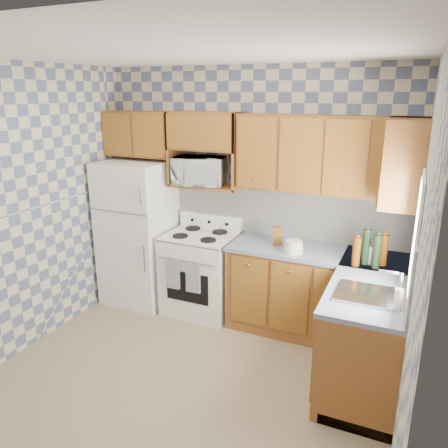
# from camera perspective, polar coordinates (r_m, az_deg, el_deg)

# --- Properties ---
(floor) EXTENTS (3.40, 3.40, 0.00)m
(floor) POSITION_cam_1_polar(r_m,az_deg,el_deg) (4.05, -5.27, -20.06)
(floor) COLOR #8B745C
(floor) RESTS_ON ground
(back_wall) EXTENTS (3.40, 0.02, 2.70)m
(back_wall) POSITION_cam_1_polar(r_m,az_deg,el_deg) (4.82, 3.56, 3.90)
(back_wall) COLOR slate
(back_wall) RESTS_ON ground
(right_wall) EXTENTS (0.02, 3.20, 2.70)m
(right_wall) POSITION_cam_1_polar(r_m,az_deg,el_deg) (3.01, 23.75, -5.70)
(right_wall) COLOR slate
(right_wall) RESTS_ON ground
(backsplash_back) EXTENTS (2.60, 0.02, 0.56)m
(backsplash_back) POSITION_cam_1_polar(r_m,az_deg,el_deg) (4.72, 8.04, 1.63)
(backsplash_back) COLOR white
(backsplash_back) RESTS_ON back_wall
(backsplash_right) EXTENTS (0.02, 1.60, 0.56)m
(backsplash_right) POSITION_cam_1_polar(r_m,az_deg,el_deg) (3.81, 23.56, -3.43)
(backsplash_right) COLOR white
(backsplash_right) RESTS_ON right_wall
(refrigerator) EXTENTS (0.75, 0.70, 1.68)m
(refrigerator) POSITION_cam_1_polar(r_m,az_deg,el_deg) (5.23, -11.12, -1.13)
(refrigerator) COLOR white
(refrigerator) RESTS_ON floor
(stove_body) EXTENTS (0.76, 0.65, 0.90)m
(stove_body) POSITION_cam_1_polar(r_m,az_deg,el_deg) (4.99, -3.03, -6.49)
(stove_body) COLOR white
(stove_body) RESTS_ON floor
(cooktop) EXTENTS (0.76, 0.65, 0.02)m
(cooktop) POSITION_cam_1_polar(r_m,az_deg,el_deg) (4.83, -3.12, -1.53)
(cooktop) COLOR silver
(cooktop) RESTS_ON stove_body
(backguard) EXTENTS (0.76, 0.08, 0.17)m
(backguard) POSITION_cam_1_polar(r_m,az_deg,el_deg) (5.04, -1.72, 0.40)
(backguard) COLOR white
(backguard) RESTS_ON cooktop
(dish_towel_left) EXTENTS (0.16, 0.02, 0.34)m
(dish_towel_left) POSITION_cam_1_polar(r_m,az_deg,el_deg) (4.75, -6.70, -6.45)
(dish_towel_left) COLOR navy
(dish_towel_left) RESTS_ON stove_body
(dish_towel_right) EXTENTS (0.16, 0.02, 0.34)m
(dish_towel_right) POSITION_cam_1_polar(r_m,az_deg,el_deg) (4.64, -4.08, -6.96)
(dish_towel_right) COLOR navy
(dish_towel_right) RESTS_ON stove_body
(base_cabinets_back) EXTENTS (1.75, 0.60, 0.88)m
(base_cabinets_back) POSITION_cam_1_polar(r_m,az_deg,el_deg) (4.63, 11.75, -8.94)
(base_cabinets_back) COLOR brown
(base_cabinets_back) RESTS_ON floor
(base_cabinets_right) EXTENTS (0.60, 1.60, 0.88)m
(base_cabinets_right) POSITION_cam_1_polar(r_m,az_deg,el_deg) (4.12, 18.19, -12.90)
(base_cabinets_right) COLOR brown
(base_cabinets_right) RESTS_ON floor
(countertop_back) EXTENTS (1.77, 0.63, 0.04)m
(countertop_back) POSITION_cam_1_polar(r_m,az_deg,el_deg) (4.45, 12.09, -3.63)
(countertop_back) COLOR slate
(countertop_back) RESTS_ON base_cabinets_back
(countertop_right) EXTENTS (0.63, 1.60, 0.04)m
(countertop_right) POSITION_cam_1_polar(r_m,az_deg,el_deg) (3.92, 18.73, -7.03)
(countertop_right) COLOR slate
(countertop_right) RESTS_ON base_cabinets_right
(upper_cabinets_back) EXTENTS (1.75, 0.33, 0.74)m
(upper_cabinets_back) POSITION_cam_1_polar(r_m,az_deg,el_deg) (4.35, 13.25, 8.79)
(upper_cabinets_back) COLOR brown
(upper_cabinets_back) RESTS_ON back_wall
(upper_cabinets_fridge) EXTENTS (0.82, 0.33, 0.50)m
(upper_cabinets_fridge) POSITION_cam_1_polar(r_m,az_deg,el_deg) (5.16, -10.79, 11.49)
(upper_cabinets_fridge) COLOR brown
(upper_cabinets_fridge) RESTS_ON back_wall
(upper_cabinets_right) EXTENTS (0.33, 0.70, 0.74)m
(upper_cabinets_right) POSITION_cam_1_polar(r_m,az_deg,el_deg) (4.10, 22.59, 7.46)
(upper_cabinets_right) COLOR brown
(upper_cabinets_right) RESTS_ON right_wall
(microwave_shelf) EXTENTS (0.80, 0.33, 0.03)m
(microwave_shelf) POSITION_cam_1_polar(r_m,az_deg,el_deg) (4.83, -2.36, 4.99)
(microwave_shelf) COLOR brown
(microwave_shelf) RESTS_ON back_wall
(microwave) EXTENTS (0.61, 0.47, 0.30)m
(microwave) POSITION_cam_1_polar(r_m,az_deg,el_deg) (4.81, -3.19, 6.95)
(microwave) COLOR white
(microwave) RESTS_ON microwave_shelf
(sink) EXTENTS (0.48, 0.40, 0.03)m
(sink) POSITION_cam_1_polar(r_m,az_deg,el_deg) (3.59, 18.27, -8.81)
(sink) COLOR #B7B7BC
(sink) RESTS_ON countertop_right
(window) EXTENTS (0.02, 0.66, 0.86)m
(window) POSITION_cam_1_polar(r_m,az_deg,el_deg) (3.40, 23.84, -1.37)
(window) COLOR silver
(window) RESTS_ON right_wall
(bottle_0) EXTENTS (0.07, 0.07, 0.33)m
(bottle_0) POSITION_cam_1_polar(r_m,az_deg,el_deg) (4.16, 18.04, -2.83)
(bottle_0) COLOR black
(bottle_0) RESTS_ON countertop_back
(bottle_1) EXTENTS (0.07, 0.07, 0.31)m
(bottle_1) POSITION_cam_1_polar(r_m,az_deg,el_deg) (4.10, 19.32, -3.41)
(bottle_1) COLOR black
(bottle_1) RESTS_ON countertop_back
(bottle_2) EXTENTS (0.07, 0.07, 0.29)m
(bottle_2) POSITION_cam_1_polar(r_m,az_deg,el_deg) (4.20, 20.11, -3.19)
(bottle_2) COLOR #602D0A
(bottle_2) RESTS_ON countertop_back
(bottle_3) EXTENTS (0.07, 0.07, 0.27)m
(bottle_3) POSITION_cam_1_polar(r_m,az_deg,el_deg) (4.10, 16.90, -3.49)
(bottle_3) COLOR #602D0A
(bottle_3) RESTS_ON countertop_back
(knife_block) EXTENTS (0.11, 0.11, 0.19)m
(knife_block) POSITION_cam_1_polar(r_m,az_deg,el_deg) (4.50, 7.00, -1.53)
(knife_block) COLOR brown
(knife_block) RESTS_ON countertop_back
(electric_kettle) EXTENTS (0.14, 0.14, 0.17)m
(electric_kettle) POSITION_cam_1_polar(r_m,az_deg,el_deg) (4.23, 18.85, -3.72)
(electric_kettle) COLOR white
(electric_kettle) RESTS_ON countertop_back
(food_containers) EXTENTS (0.19, 0.19, 0.12)m
(food_containers) POSITION_cam_1_polar(r_m,az_deg,el_deg) (4.32, 9.07, -2.91)
(food_containers) COLOR silver
(food_containers) RESTS_ON countertop_back
(soap_bottle) EXTENTS (0.06, 0.06, 0.17)m
(soap_bottle) POSITION_cam_1_polar(r_m,az_deg,el_deg) (3.40, 21.80, -9.18)
(soap_bottle) COLOR silver
(soap_bottle) RESTS_ON countertop_right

